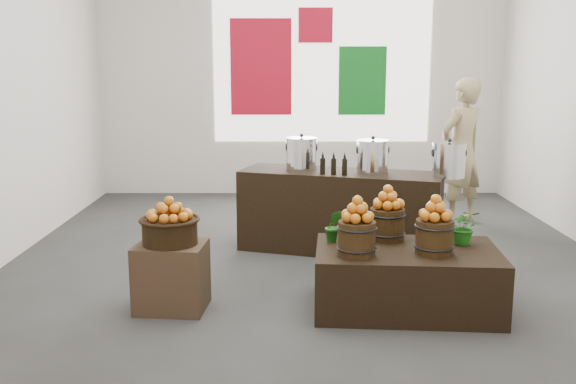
{
  "coord_description": "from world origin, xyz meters",
  "views": [
    {
      "loc": [
        -0.24,
        -6.16,
        1.93
      ],
      "look_at": [
        -0.22,
        -0.4,
        0.79
      ],
      "focal_mm": 40.0,
      "sensor_mm": 36.0,
      "label": 1
    }
  ],
  "objects_px": {
    "counter": "(340,211)",
    "stock_pot_right": "(449,161)",
    "shopper": "(461,152)",
    "crate": "(172,276)",
    "display_table": "(406,279)",
    "stock_pot_left": "(301,155)",
    "stock_pot_center": "(373,158)",
    "wicker_basket": "(170,232)"
  },
  "relations": [
    {
      "from": "crate",
      "to": "counter",
      "type": "height_order",
      "value": "counter"
    },
    {
      "from": "crate",
      "to": "stock_pot_left",
      "type": "height_order",
      "value": "stock_pot_left"
    },
    {
      "from": "stock_pot_left",
      "to": "shopper",
      "type": "xyz_separation_m",
      "value": [
        1.97,
        1.07,
        -0.11
      ]
    },
    {
      "from": "crate",
      "to": "stock_pot_left",
      "type": "xyz_separation_m",
      "value": [
        1.08,
        1.78,
        0.74
      ]
    },
    {
      "from": "stock_pot_left",
      "to": "display_table",
      "type": "bearing_deg",
      "value": -65.84
    },
    {
      "from": "display_table",
      "to": "stock_pot_right",
      "type": "xyz_separation_m",
      "value": [
        0.64,
        1.34,
        0.76
      ]
    },
    {
      "from": "stock_pot_right",
      "to": "shopper",
      "type": "distance_m",
      "value": 1.61
    },
    {
      "from": "stock_pot_center",
      "to": "stock_pot_right",
      "type": "relative_size",
      "value": 1.0
    },
    {
      "from": "shopper",
      "to": "stock_pot_center",
      "type": "bearing_deg",
      "value": 11.3
    },
    {
      "from": "stock_pot_left",
      "to": "stock_pot_center",
      "type": "bearing_deg",
      "value": -17.29
    },
    {
      "from": "counter",
      "to": "stock_pot_right",
      "type": "xyz_separation_m",
      "value": [
        1.03,
        -0.32,
        0.58
      ]
    },
    {
      "from": "display_table",
      "to": "stock_pot_center",
      "type": "relative_size",
      "value": 4.5
    },
    {
      "from": "stock_pot_right",
      "to": "wicker_basket",
      "type": "bearing_deg",
      "value": -152.1
    },
    {
      "from": "crate",
      "to": "counter",
      "type": "relative_size",
      "value": 0.26
    },
    {
      "from": "display_table",
      "to": "stock_pot_right",
      "type": "height_order",
      "value": "stock_pot_right"
    },
    {
      "from": "counter",
      "to": "shopper",
      "type": "xyz_separation_m",
      "value": [
        1.57,
        1.19,
        0.47
      ]
    },
    {
      "from": "wicker_basket",
      "to": "stock_pot_right",
      "type": "relative_size",
      "value": 1.36
    },
    {
      "from": "display_table",
      "to": "stock_pot_left",
      "type": "bearing_deg",
      "value": 118.55
    },
    {
      "from": "crate",
      "to": "display_table",
      "type": "distance_m",
      "value": 1.88
    },
    {
      "from": "wicker_basket",
      "to": "shopper",
      "type": "distance_m",
      "value": 4.18
    },
    {
      "from": "stock_pot_left",
      "to": "stock_pot_right",
      "type": "bearing_deg",
      "value": -17.29
    },
    {
      "from": "crate",
      "to": "wicker_basket",
      "type": "relative_size",
      "value": 1.25
    },
    {
      "from": "stock_pot_left",
      "to": "stock_pot_center",
      "type": "height_order",
      "value": "same"
    },
    {
      "from": "display_table",
      "to": "stock_pot_left",
      "type": "height_order",
      "value": "stock_pot_left"
    },
    {
      "from": "counter",
      "to": "stock_pot_center",
      "type": "xyz_separation_m",
      "value": [
        0.31,
        -0.1,
        0.58
      ]
    },
    {
      "from": "display_table",
      "to": "stock_pot_center",
      "type": "height_order",
      "value": "stock_pot_center"
    },
    {
      "from": "wicker_basket",
      "to": "counter",
      "type": "distance_m",
      "value": 2.23
    },
    {
      "from": "crate",
      "to": "stock_pot_right",
      "type": "relative_size",
      "value": 1.7
    },
    {
      "from": "display_table",
      "to": "shopper",
      "type": "bearing_deg",
      "value": 72.01
    },
    {
      "from": "stock_pot_left",
      "to": "wicker_basket",
      "type": "bearing_deg",
      "value": -121.24
    },
    {
      "from": "wicker_basket",
      "to": "shopper",
      "type": "relative_size",
      "value": 0.24
    },
    {
      "from": "stock_pot_center",
      "to": "display_table",
      "type": "bearing_deg",
      "value": -87.0
    },
    {
      "from": "stock_pot_right",
      "to": "shopper",
      "type": "bearing_deg",
      "value": 70.48
    },
    {
      "from": "shopper",
      "to": "wicker_basket",
      "type": "bearing_deg",
      "value": 8.48
    },
    {
      "from": "crate",
      "to": "display_table",
      "type": "height_order",
      "value": "crate"
    },
    {
      "from": "wicker_basket",
      "to": "stock_pot_right",
      "type": "bearing_deg",
      "value": 27.9
    },
    {
      "from": "wicker_basket",
      "to": "stock_pot_left",
      "type": "xyz_separation_m",
      "value": [
        1.08,
        1.78,
        0.37
      ]
    },
    {
      "from": "wicker_basket",
      "to": "stock_pot_center",
      "type": "xyz_separation_m",
      "value": [
        1.8,
        1.56,
        0.37
      ]
    },
    {
      "from": "display_table",
      "to": "counter",
      "type": "bearing_deg",
      "value": 107.82
    },
    {
      "from": "crate",
      "to": "wicker_basket",
      "type": "distance_m",
      "value": 0.37
    },
    {
      "from": "crate",
      "to": "stock_pot_center",
      "type": "distance_m",
      "value": 2.49
    },
    {
      "from": "counter",
      "to": "stock_pot_center",
      "type": "relative_size",
      "value": 6.47
    }
  ]
}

